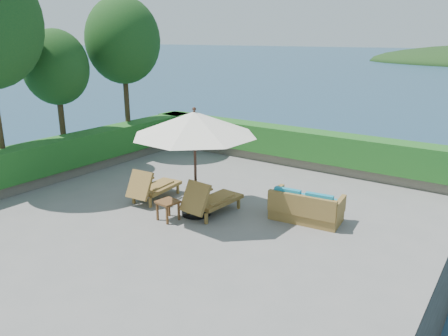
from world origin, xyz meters
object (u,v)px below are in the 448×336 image
Objects in this scene: side_table at (168,204)px; lounge_right at (210,200)px; lounge_left at (152,186)px; wicker_loveseat at (306,208)px; patio_umbrella at (194,125)px.

lounge_right is at bearing 52.37° from side_table.
lounge_left is 0.95× the size of wicker_loveseat.
lounge_right reaches higher than lounge_left.
wicker_loveseat is (2.24, 1.10, -0.09)m from lounge_right.
side_table is (-0.69, -0.89, 0.00)m from lounge_right.
lounge_left is 2.02m from lounge_right.
patio_umbrella is at bearing -8.29° from lounge_left.
side_table is 3.54m from wicker_loveseat.
patio_umbrella reaches higher than side_table.
lounge_left is at bearing -170.57° from wicker_loveseat.
patio_umbrella is at bearing -159.51° from wicker_loveseat.
side_table is at bearing -151.68° from wicker_loveseat.
lounge_left reaches higher than side_table.
lounge_right is at bearing -2.64° from lounge_left.
side_table is at bearing -36.41° from lounge_left.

